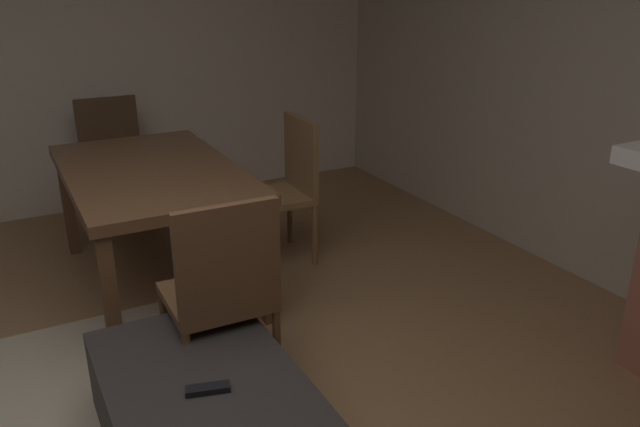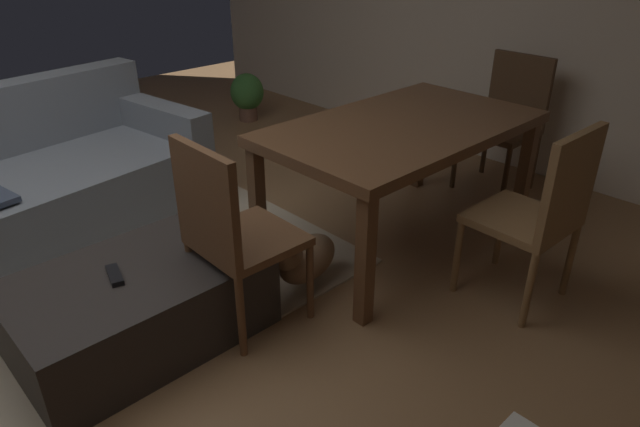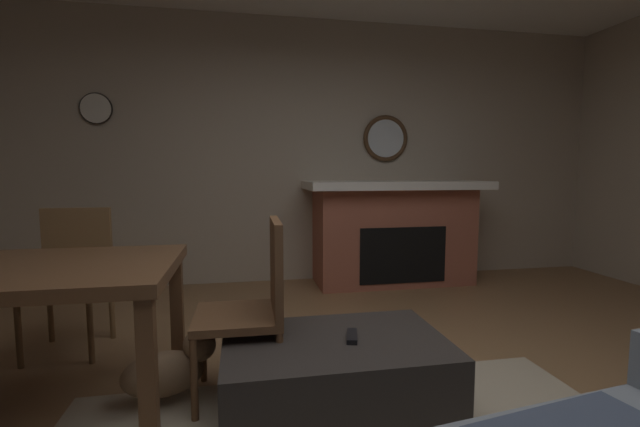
# 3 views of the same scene
# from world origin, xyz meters

# --- Properties ---
(floor) EXTENTS (8.22, 8.22, 0.00)m
(floor) POSITION_xyz_m (0.00, 0.00, 0.00)
(floor) COLOR olive
(area_rug) EXTENTS (2.60, 2.00, 0.01)m
(area_rug) POSITION_xyz_m (0.24, 0.27, 0.01)
(area_rug) COLOR tan
(area_rug) RESTS_ON ground
(couch) EXTENTS (2.32, 1.27, 0.85)m
(couch) POSITION_xyz_m (0.17, 0.99, 0.30)
(couch) COLOR slate
(couch) RESTS_ON ground
(ottoman_coffee_table) EXTENTS (1.08, 0.69, 0.36)m
(ottoman_coffee_table) POSITION_xyz_m (0.24, -0.40, 0.18)
(ottoman_coffee_table) COLOR #2D2826
(ottoman_coffee_table) RESTS_ON ground
(tv_remote) EXTENTS (0.09, 0.17, 0.02)m
(tv_remote) POSITION_xyz_m (0.16, -0.39, 0.38)
(tv_remote) COLOR black
(tv_remote) RESTS_ON ottoman_coffee_table
(dining_table) EXTENTS (1.58, 0.93, 0.74)m
(dining_table) POSITION_xyz_m (1.79, -0.62, 0.66)
(dining_table) COLOR brown
(dining_table) RESTS_ON ground
(dining_chair_west) EXTENTS (0.45, 0.45, 0.93)m
(dining_chair_west) POSITION_xyz_m (0.61, -0.61, 0.52)
(dining_chair_west) COLOR brown
(dining_chair_west) RESTS_ON ground
(dining_chair_east) EXTENTS (0.44, 0.44, 0.93)m
(dining_chair_east) POSITION_xyz_m (2.97, -0.62, 0.52)
(dining_chair_east) COLOR #513823
(dining_chair_east) RESTS_ON ground
(dining_chair_south) EXTENTS (0.45, 0.45, 0.93)m
(dining_chair_south) POSITION_xyz_m (1.79, -1.47, 0.52)
(dining_chair_south) COLOR brown
(dining_chair_south) RESTS_ON ground
(potted_plant) EXTENTS (0.32, 0.32, 0.45)m
(potted_plant) POSITION_xyz_m (2.55, 1.86, 0.25)
(potted_plant) COLOR brown
(potted_plant) RESTS_ON ground
(small_dog) EXTENTS (0.48, 0.31, 0.32)m
(small_dog) POSITION_xyz_m (1.05, -0.61, 0.18)
(small_dog) COLOR #8C6B4C
(small_dog) RESTS_ON ground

